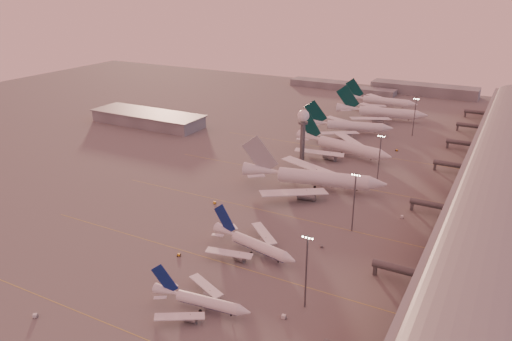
% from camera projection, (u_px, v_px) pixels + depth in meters
% --- Properties ---
extents(ground, '(700.00, 700.00, 0.00)m').
position_uv_depth(ground, '(156.00, 260.00, 179.57)').
color(ground, '#605D5D').
rests_on(ground, ground).
extents(taxiway_markings, '(180.00, 185.25, 0.02)m').
position_uv_depth(taxiway_markings, '(296.00, 217.00, 212.29)').
color(taxiway_markings, gold).
rests_on(taxiway_markings, ground).
extents(terminal, '(57.00, 362.00, 23.04)m').
position_uv_depth(terminal, '(509.00, 184.00, 218.46)').
color(terminal, black).
rests_on(terminal, ground).
extents(hangar, '(82.00, 27.00, 8.50)m').
position_uv_depth(hangar, '(148.00, 118.00, 346.25)').
color(hangar, slate).
rests_on(hangar, ground).
extents(radar_tower, '(6.40, 6.40, 31.10)m').
position_uv_depth(radar_tower, '(303.00, 125.00, 268.46)').
color(radar_tower, '#505257').
rests_on(radar_tower, ground).
extents(mast_a, '(3.60, 0.56, 25.00)m').
position_uv_depth(mast_a, '(306.00, 268.00, 148.95)').
color(mast_a, '#505257').
rests_on(mast_a, ground).
extents(mast_b, '(3.60, 0.56, 25.00)m').
position_uv_depth(mast_b, '(354.00, 200.00, 195.47)').
color(mast_b, '#505257').
rests_on(mast_b, ground).
extents(mast_c, '(3.60, 0.56, 25.00)m').
position_uv_depth(mast_c, '(379.00, 157.00, 242.88)').
color(mast_c, '#505257').
rests_on(mast_c, ground).
extents(mast_d, '(3.60, 0.56, 25.00)m').
position_uv_depth(mast_d, '(415.00, 115.00, 317.73)').
color(mast_d, '#505257').
rests_on(mast_d, ground).
extents(distant_horizon, '(165.00, 37.50, 9.00)m').
position_uv_depth(distant_horizon, '(391.00, 88.00, 444.20)').
color(distant_horizon, slate).
rests_on(distant_horizon, ground).
extents(narrowbody_near, '(33.34, 26.48, 13.04)m').
position_uv_depth(narrowbody_near, '(201.00, 302.00, 151.64)').
color(narrowbody_near, white).
rests_on(narrowbody_near, ground).
extents(narrowbody_mid, '(38.35, 30.30, 15.16)m').
position_uv_depth(narrowbody_mid, '(253.00, 246.00, 183.14)').
color(narrowbody_mid, white).
rests_on(narrowbody_mid, ground).
extents(widebody_white, '(69.33, 54.97, 24.71)m').
position_uv_depth(widebody_white, '(314.00, 181.00, 238.98)').
color(widebody_white, white).
rests_on(widebody_white, ground).
extents(greentail_a, '(61.24, 48.94, 22.54)m').
position_uv_depth(greentail_a, '(343.00, 148.00, 285.67)').
color(greentail_a, white).
rests_on(greentail_a, ground).
extents(greentail_b, '(56.79, 45.31, 21.03)m').
position_uv_depth(greentail_b, '(349.00, 128.00, 326.44)').
color(greentail_b, white).
rests_on(greentail_b, ground).
extents(greentail_c, '(64.87, 52.03, 23.66)m').
position_uv_depth(greentail_c, '(381.00, 114.00, 357.53)').
color(greentail_c, white).
rests_on(greentail_c, ground).
extents(greentail_d, '(57.82, 46.74, 21.02)m').
position_uv_depth(greentail_d, '(381.00, 102.00, 393.38)').
color(greentail_d, white).
rests_on(greentail_d, ground).
extents(gsv_truck_a, '(6.33, 5.21, 2.48)m').
position_uv_depth(gsv_truck_a, '(36.00, 314.00, 148.57)').
color(gsv_truck_a, silver).
rests_on(gsv_truck_a, ground).
extents(gsv_catering_a, '(5.86, 3.01, 4.69)m').
position_uv_depth(gsv_catering_a, '(284.00, 312.00, 147.65)').
color(gsv_catering_a, silver).
rests_on(gsv_catering_a, ground).
extents(gsv_tug_mid, '(3.13, 3.55, 0.87)m').
position_uv_depth(gsv_tug_mid, '(179.00, 255.00, 181.98)').
color(gsv_tug_mid, gold).
rests_on(gsv_tug_mid, ground).
extents(gsv_truck_b, '(4.99, 2.99, 1.90)m').
position_uv_depth(gsv_truck_b, '(323.00, 245.00, 187.45)').
color(gsv_truck_b, '#5C5E61').
rests_on(gsv_truck_b, ground).
extents(gsv_truck_c, '(5.61, 5.19, 2.28)m').
position_uv_depth(gsv_truck_c, '(216.00, 201.00, 224.15)').
color(gsv_truck_c, gold).
rests_on(gsv_truck_c, ground).
extents(gsv_catering_b, '(5.71, 3.49, 4.36)m').
position_uv_depth(gsv_catering_b, '(403.00, 213.00, 210.27)').
color(gsv_catering_b, silver).
rests_on(gsv_catering_b, ground).
extents(gsv_tug_far, '(4.28, 4.38, 1.09)m').
position_uv_depth(gsv_tug_far, '(292.00, 179.00, 250.63)').
color(gsv_tug_far, silver).
rests_on(gsv_tug_far, ground).
extents(gsv_truck_d, '(2.74, 5.34, 2.05)m').
position_uv_depth(gsv_truck_d, '(267.00, 156.00, 282.39)').
color(gsv_truck_d, silver).
rests_on(gsv_truck_d, ground).
extents(gsv_tug_hangar, '(3.60, 3.04, 0.88)m').
position_uv_depth(gsv_tug_hangar, '(397.00, 150.00, 293.25)').
color(gsv_tug_hangar, gold).
rests_on(gsv_tug_hangar, ground).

